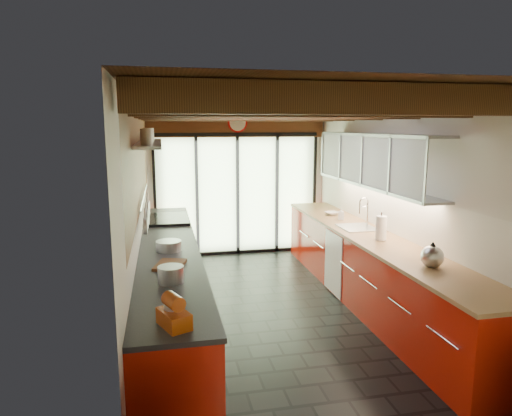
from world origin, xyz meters
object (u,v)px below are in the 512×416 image
object	(u,v)px
stand_mixer	(174,313)
soap_bottle	(341,214)
kettle	(432,255)
paper_towel	(381,228)
bowl	(332,213)

from	to	relation	value
stand_mixer	soap_bottle	distance (m)	4.10
kettle	soap_bottle	world-z (taller)	kettle
stand_mixer	kettle	world-z (taller)	kettle
paper_towel	bowl	xyz separation A→B (m)	(0.00, 1.63, -0.12)
stand_mixer	paper_towel	size ratio (longest dim) A/B	0.88
stand_mixer	soap_bottle	world-z (taller)	stand_mixer
stand_mixer	bowl	bearing A→B (deg)	54.67
soap_bottle	stand_mixer	bearing A→B (deg)	-128.30
stand_mixer	soap_bottle	xyz separation A→B (m)	(2.54, 3.22, -0.01)
stand_mixer	bowl	size ratio (longest dim) A/B	1.48
stand_mixer	kettle	size ratio (longest dim) A/B	1.01
kettle	bowl	distance (m)	2.72
stand_mixer	paper_towel	distance (m)	3.20
paper_towel	stand_mixer	bearing A→B (deg)	-142.48
bowl	stand_mixer	bearing A→B (deg)	-125.33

